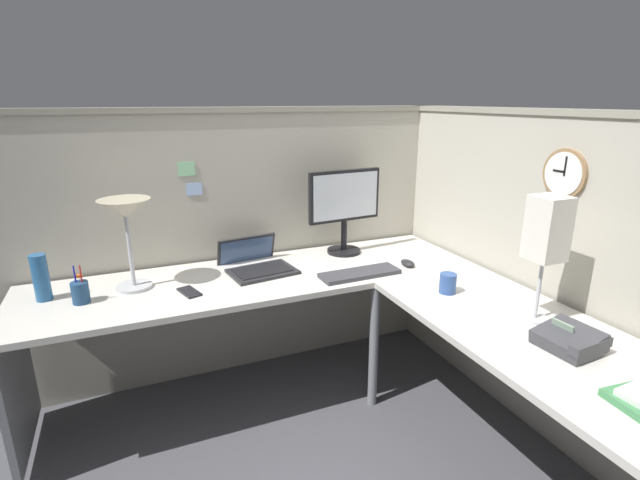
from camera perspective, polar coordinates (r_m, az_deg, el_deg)
The scene contains 18 objects.
ground_plane at distance 2.59m, azimuth 4.84°, elevation -21.93°, with size 6.80×6.80×0.00m, color #47474C.
cubicle_wall_back at distance 2.84m, azimuth -9.57°, elevation -0.36°, with size 2.57×0.12×1.58m.
cubicle_wall_right at distance 2.52m, azimuth 26.15°, elevation -4.14°, with size 0.12×2.37×1.58m.
desk at distance 2.15m, azimuth 2.36°, elevation -10.51°, with size 2.35×2.15×0.73m.
monitor at distance 2.75m, azimuth 3.02°, elevation 4.27°, with size 0.46×0.20×0.50m.
laptop at distance 2.59m, azimuth -7.91°, elevation -2.86°, with size 0.39×0.42×0.22m.
keyboard at distance 2.47m, azimuth 4.89°, elevation -4.09°, with size 0.43×0.14×0.02m, color #38383D.
computer_mouse at distance 2.64m, azimuth 10.67°, elevation -2.79°, with size 0.06×0.10×0.03m, color #232326.
desk_lamp_dome at distance 2.38m, azimuth -22.65°, elevation 2.70°, with size 0.24×0.24×0.44m.
pen_cup at distance 2.39m, azimuth -27.24°, elevation -5.67°, with size 0.08×0.08×0.18m.
cell_phone at distance 2.33m, azimuth -15.67°, elevation -6.13°, with size 0.07×0.14×0.01m, color black.
thermos_flask at distance 2.49m, azimuth -30.94°, elevation -3.96°, with size 0.07×0.07×0.22m, color #26598C.
office_phone at distance 1.99m, azimuth 28.26°, elevation -10.79°, with size 0.20×0.22×0.11m.
desk_lamp_paper at distance 2.06m, azimuth 26.00°, elevation 0.86°, with size 0.13×0.13×0.53m.
coffee_mug at distance 2.32m, azimuth 15.35°, elevation -5.12°, with size 0.08×0.08×0.10m, color #2D4C8C.
wall_clock at distance 2.33m, azimuth 27.79°, elevation 7.19°, with size 0.04×0.22×0.22m.
pinned_note_leftmost at distance 2.66m, azimuth -15.10°, elevation 6.03°, with size 0.08×0.00×0.07m, color #99B7E5.
pinned_note_middle at distance 2.64m, azimuth -16.00°, elevation 8.35°, with size 0.09×0.00×0.08m, color #8CCC99.
Camera 1 is at (-0.97, -1.77, 1.62)m, focal length 26.19 mm.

